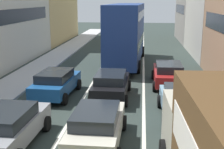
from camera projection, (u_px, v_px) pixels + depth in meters
sidewalk_left at (40, 67)px, 24.85m from camera, size 2.60×64.00×0.14m
lane_stripe_left at (101, 69)px, 24.39m from camera, size 0.16×60.00×0.01m
lane_stripe_right at (144, 70)px, 24.06m from camera, size 0.16×60.00×0.01m
sedan_centre_lane_second at (97, 126)px, 11.62m from camera, size 2.10×4.32×1.49m
wagon_left_lane_second at (9, 126)px, 11.54m from camera, size 2.15×4.34×1.49m
hatchback_centre_lane_third at (111, 84)px, 17.24m from camera, size 2.11×4.32×1.49m
sedan_left_lane_third at (56, 83)px, 17.56m from camera, size 2.24×4.39×1.49m
sedan_right_lane_behind_truck at (183, 103)px, 14.20m from camera, size 2.14×4.34×1.49m
wagon_right_lane_far at (168, 74)px, 19.72m from camera, size 2.07×4.31×1.49m
bus_mid_queue_primary at (126, 31)px, 25.72m from camera, size 3.13×10.60×5.06m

